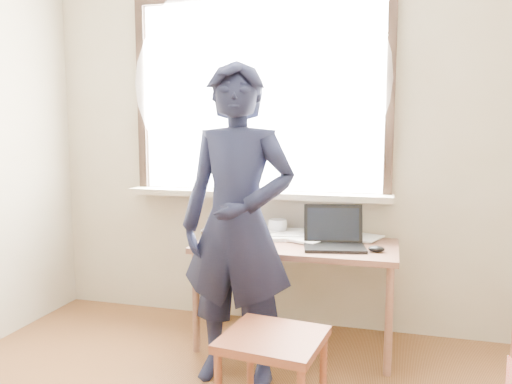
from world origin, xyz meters
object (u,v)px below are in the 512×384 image
(desk, at_px, (296,254))
(person, at_px, (238,226))
(mug_dark, at_px, (210,239))
(laptop, at_px, (334,237))
(mug_white, at_px, (278,227))
(work_chair, at_px, (273,350))

(desk, xyz_separation_m, person, (-0.22, -0.52, 0.27))
(mug_dark, relative_size, person, 0.07)
(laptop, height_order, mug_white, laptop)
(laptop, height_order, work_chair, laptop)
(laptop, distance_m, mug_dark, 0.75)
(desk, height_order, laptop, laptop)
(desk, distance_m, person, 0.63)
(mug_dark, xyz_separation_m, person, (0.26, -0.27, 0.15))
(mug_white, bearing_deg, desk, -52.65)
(laptop, bearing_deg, work_chair, -100.44)
(desk, bearing_deg, work_chair, -85.60)
(laptop, bearing_deg, mug_white, 147.89)
(mug_white, xyz_separation_m, work_chair, (0.25, -1.15, -0.34))
(mug_white, distance_m, mug_dark, 0.57)
(work_chair, bearing_deg, mug_white, 102.02)
(laptop, bearing_deg, mug_dark, -162.95)
(work_chair, bearing_deg, desk, 94.40)
(desk, xyz_separation_m, mug_white, (-0.17, 0.23, 0.12))
(laptop, xyz_separation_m, mug_white, (-0.41, 0.26, -0.01))
(work_chair, bearing_deg, laptop, 79.56)
(mug_white, bearing_deg, laptop, -32.11)
(desk, height_order, person, person)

